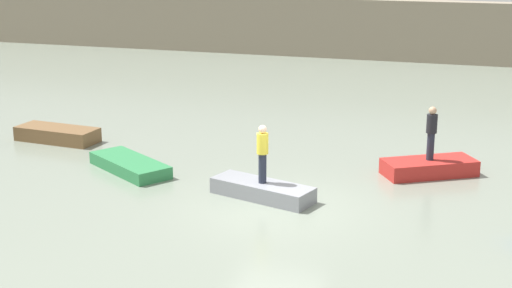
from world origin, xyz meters
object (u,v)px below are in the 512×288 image
Objects in this scene: person_yellow_shirt at (263,151)px; person_dark_shirt at (431,130)px; rowboat_green at (130,165)px; rowboat_red at (429,167)px; rowboat_grey at (262,190)px; rowboat_brown at (57,134)px.

person_dark_shirt is at bearing 40.16° from person_yellow_shirt.
rowboat_green is 1.10× the size of rowboat_red.
rowboat_grey reaches higher than rowboat_green.
person_dark_shirt is at bearing 48.40° from rowboat_green.
rowboat_brown is 12.82m from person_dark_shirt.
person_yellow_shirt is 1.00× the size of person_dark_shirt.
rowboat_red is (8.77, 2.41, 0.05)m from rowboat_green.
rowboat_grey is 5.58m from person_dark_shirt.
rowboat_green is (4.00, -2.35, -0.06)m from rowboat_brown.
rowboat_red is (12.77, 0.06, -0.01)m from rowboat_brown.
rowboat_grey is at bearing -139.84° from person_dark_shirt.
rowboat_grey is at bearing 0.00° from person_yellow_shirt.
rowboat_brown is 1.05× the size of rowboat_red.
person_dark_shirt is at bearing 5.05° from rowboat_brown.
rowboat_green is 4.74m from rowboat_grey.
rowboat_red reaches higher than rowboat_grey.
rowboat_grey is 1.79× the size of person_dark_shirt.
person_dark_shirt reaches higher than rowboat_red.
rowboat_brown is 0.96× the size of rowboat_green.
rowboat_green is 1.04× the size of rowboat_grey.
rowboat_red is (4.17, 3.52, 0.02)m from rowboat_grey.
rowboat_red is at bearing 5.05° from rowboat_brown.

